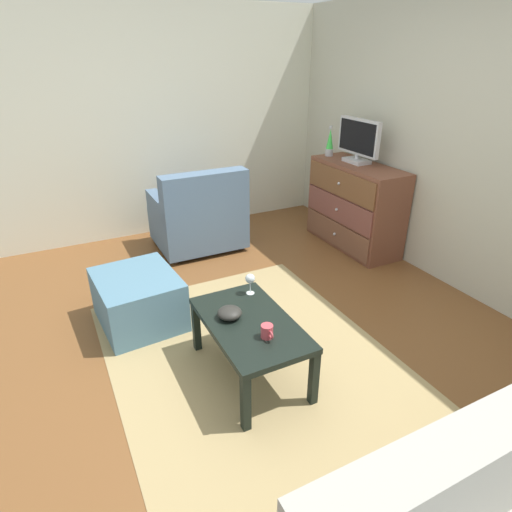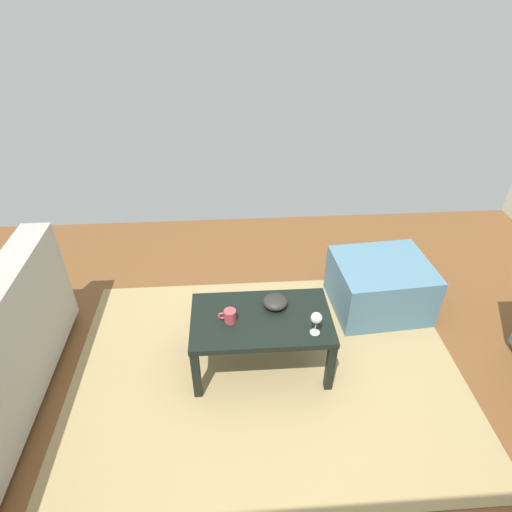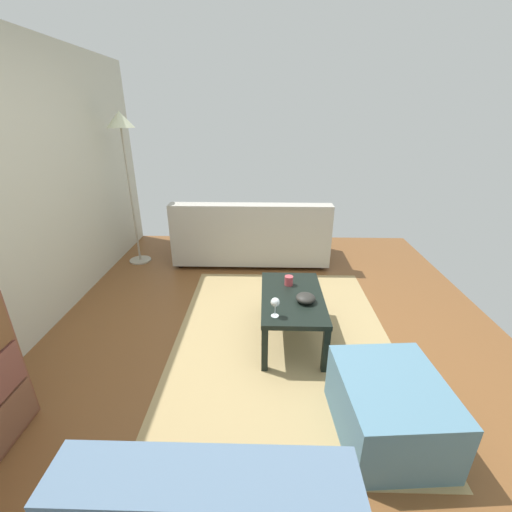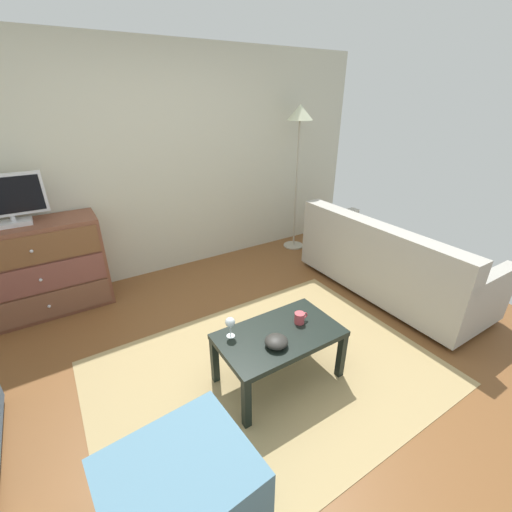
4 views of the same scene
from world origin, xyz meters
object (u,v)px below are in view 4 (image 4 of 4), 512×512
Objects in this scene: tv at (7,199)px; coffee_table at (279,339)px; dresser at (40,269)px; couch_large at (388,264)px; wine_glass at (230,323)px; standing_lamp at (300,127)px; mug at (300,318)px; bowl_decorative at (276,341)px; ottoman at (181,494)px.

tv is 0.67× the size of coffee_table.
dresser is 0.58× the size of couch_large.
dresser is at bearing 121.35° from wine_glass.
tv is 3.84× the size of wine_glass.
tv is 3.70m from couch_large.
mug is at bearing -127.21° from standing_lamp.
dresser is 3.53m from couch_large.
bowl_decorative reaches higher than coffee_table.
dresser is 2.44m from coffee_table.
ottoman is 3.85m from standing_lamp.
standing_lamp is (1.96, 1.77, 1.07)m from wine_glass.
wine_glass is at bearing 153.59° from coffee_table.
bowl_decorative is at bearing 26.22° from ottoman.
mug is 1.31m from ottoman.
tv is at bearing 126.91° from coffee_table.
couch_large is at bearing -86.44° from standing_lamp.
coffee_table is at bearing -26.41° from wine_glass.
standing_lamp is at bearing 52.79° from mug.
tv is 3.75× the size of bowl_decorative.
tv is (-0.08, 0.02, 0.70)m from dresser.
wine_glass is (1.11, -1.82, 0.08)m from dresser.
dresser reaches higher than mug.
coffee_table is 5.56× the size of bowl_decorative.
bowl_decorative is 1.92m from couch_large.
coffee_table is 0.48× the size of standing_lamp.
couch_large is at bearing 19.24° from ottoman.
wine_glass is at bearing -57.22° from tv.
standing_lamp is (3.07, -0.05, 1.15)m from dresser.
dresser reaches higher than bowl_decorative.
tv is at bearing 101.98° from ottoman.
standing_lamp is at bearing 49.47° from coffee_table.
dresser is 7.21× the size of bowl_decorative.
standing_lamp reaches higher than ottoman.
dresser reaches higher than ottoman.
ottoman is (-0.87, -0.43, -0.26)m from bowl_decorative.
couch_large is at bearing 14.50° from mug.
mug reaches higher than bowl_decorative.
tv is 0.86× the size of ottoman.
mug is (1.70, -1.98, -0.69)m from tv.
wine_glass is 0.54m from mug.
wine_glass is (1.19, -1.84, -0.61)m from tv.
standing_lamp is at bearing -0.90° from dresser.
dresser is 1.30× the size of coffee_table.
tv reaches higher than bowl_decorative.
standing_lamp reaches higher than coffee_table.
mug reaches higher than ottoman.
wine_glass is 0.98× the size of bowl_decorative.
couch_large is (1.54, 0.40, -0.14)m from mug.
mug is at bearing 21.74° from bowl_decorative.
dresser is at bearing 100.36° from ottoman.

